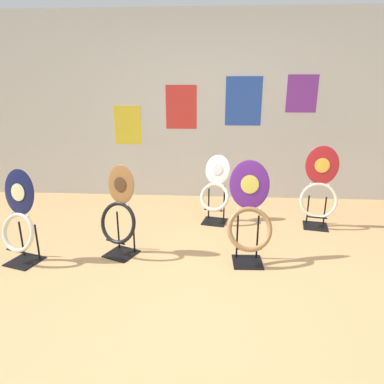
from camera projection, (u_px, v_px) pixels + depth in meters
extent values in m
plane|color=tan|center=(210.00, 291.00, 2.84)|extent=(14.00, 14.00, 0.00)
cube|color=silver|center=(215.00, 109.00, 4.84)|extent=(8.00, 0.06, 2.60)
cube|color=yellow|center=(128.00, 125.00, 4.96)|extent=(0.39, 0.01, 0.55)
cube|color=#284CAD|center=(244.00, 101.00, 4.75)|extent=(0.50, 0.01, 0.66)
cube|color=red|center=(181.00, 107.00, 4.83)|extent=(0.44, 0.01, 0.60)
cube|color=purple|center=(302.00, 94.00, 4.67)|extent=(0.42, 0.01, 0.50)
cube|color=black|center=(315.00, 226.00, 4.11)|extent=(0.33, 0.33, 0.01)
cylinder|color=black|center=(308.00, 209.00, 4.17)|extent=(0.02, 0.02, 0.34)
cylinder|color=black|center=(325.00, 211.00, 4.12)|extent=(0.02, 0.02, 0.34)
cylinder|color=black|center=(317.00, 217.00, 4.00)|extent=(0.22, 0.06, 0.02)
torus|color=beige|center=(318.00, 201.00, 3.99)|extent=(0.44, 0.21, 0.42)
ellipsoid|color=#AD1E23|center=(322.00, 165.00, 3.92)|extent=(0.37, 0.11, 0.45)
ellipsoid|color=yellow|center=(322.00, 165.00, 3.90)|extent=(0.16, 0.05, 0.17)
sphere|color=silver|center=(311.00, 184.00, 4.00)|extent=(0.02, 0.02, 0.02)
sphere|color=silver|center=(329.00, 185.00, 3.95)|extent=(0.02, 0.02, 0.02)
cube|color=black|center=(214.00, 222.00, 4.25)|extent=(0.33, 0.33, 0.01)
cylinder|color=black|center=(209.00, 201.00, 4.29)|extent=(0.02, 0.02, 0.44)
cylinder|color=black|center=(224.00, 203.00, 4.24)|extent=(0.02, 0.02, 0.44)
cylinder|color=black|center=(213.00, 210.00, 4.12)|extent=(0.22, 0.07, 0.02)
torus|color=beige|center=(215.00, 197.00, 4.13)|extent=(0.40, 0.29, 0.33)
ellipsoid|color=white|center=(218.00, 170.00, 4.17)|extent=(0.33, 0.21, 0.35)
ellipsoid|color=silver|center=(217.00, 170.00, 4.15)|extent=(0.14, 0.08, 0.13)
sphere|color=silver|center=(210.00, 184.00, 4.18)|extent=(0.02, 0.02, 0.02)
sphere|color=silver|center=(223.00, 185.00, 4.14)|extent=(0.02, 0.02, 0.02)
cube|color=black|center=(121.00, 254.00, 3.45)|extent=(0.37, 0.37, 0.01)
cylinder|color=black|center=(118.00, 230.00, 3.51)|extent=(0.02, 0.02, 0.40)
cylinder|color=black|center=(134.00, 234.00, 3.42)|extent=(0.02, 0.02, 0.40)
cylinder|color=black|center=(115.00, 242.00, 3.33)|extent=(0.21, 0.11, 0.02)
torus|color=black|center=(118.00, 223.00, 3.33)|extent=(0.44, 0.31, 0.40)
ellipsoid|color=#936033|center=(121.00, 184.00, 3.29)|extent=(0.32, 0.19, 0.38)
ellipsoid|color=#4C2D19|center=(120.00, 185.00, 3.27)|extent=(0.14, 0.08, 0.14)
sphere|color=silver|center=(113.00, 202.00, 3.36)|extent=(0.02, 0.02, 0.02)
sphere|color=silver|center=(128.00, 205.00, 3.28)|extent=(0.02, 0.02, 0.02)
cube|color=black|center=(247.00, 262.00, 3.29)|extent=(0.29, 0.29, 0.01)
cylinder|color=black|center=(237.00, 237.00, 3.31)|extent=(0.02, 0.02, 0.44)
cylinder|color=black|center=(257.00, 237.00, 3.30)|extent=(0.02, 0.02, 0.44)
cylinder|color=black|center=(249.00, 249.00, 3.16)|extent=(0.22, 0.03, 0.02)
torus|color=#9E7042|center=(250.00, 229.00, 3.16)|extent=(0.43, 0.25, 0.40)
ellipsoid|color=#60237F|center=(250.00, 184.00, 3.19)|extent=(0.38, 0.17, 0.45)
ellipsoid|color=#E5CC4C|center=(250.00, 184.00, 3.17)|extent=(0.17, 0.06, 0.17)
sphere|color=silver|center=(238.00, 209.00, 3.19)|extent=(0.02, 0.02, 0.02)
sphere|color=silver|center=(260.00, 209.00, 3.19)|extent=(0.02, 0.02, 0.02)
cube|color=black|center=(25.00, 261.00, 3.30)|extent=(0.35, 0.35, 0.01)
cylinder|color=black|center=(22.00, 239.00, 3.36)|extent=(0.02, 0.02, 0.36)
cylinder|color=black|center=(37.00, 242.00, 3.30)|extent=(0.02, 0.02, 0.36)
cylinder|color=black|center=(16.00, 251.00, 3.19)|extent=(0.22, 0.08, 0.02)
torus|color=beige|center=(18.00, 233.00, 3.19)|extent=(0.41, 0.26, 0.37)
ellipsoid|color=#141942|center=(19.00, 192.00, 3.15)|extent=(0.37, 0.19, 0.43)
ellipsoid|color=beige|center=(18.00, 192.00, 3.14)|extent=(0.16, 0.07, 0.16)
sphere|color=silver|center=(12.00, 213.00, 3.22)|extent=(0.02, 0.02, 0.02)
sphere|color=silver|center=(28.00, 216.00, 3.16)|extent=(0.02, 0.02, 0.02)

